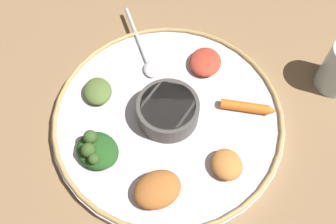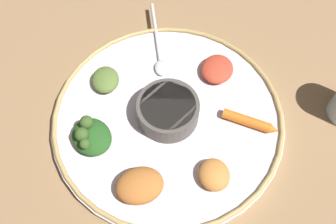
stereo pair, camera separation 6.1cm
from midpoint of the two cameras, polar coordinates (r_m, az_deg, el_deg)
ground_plane at (r=0.64m, az=2.72°, el=-1.70°), size 2.40×2.40×0.00m
platter at (r=0.64m, az=2.76°, el=-1.31°), size 0.40×0.40×0.02m
platter_rim at (r=0.62m, az=2.80°, el=-0.79°), size 0.39×0.39×0.01m
center_bowl at (r=0.61m, az=2.88°, el=0.04°), size 0.10×0.10×0.04m
spoon at (r=0.70m, az=1.03°, el=9.47°), size 0.18×0.06×0.01m
greens_pile at (r=0.60m, az=-9.11°, el=-3.93°), size 0.09×0.08×0.05m
carrot_near_spoon at (r=0.63m, az=15.29°, el=-1.72°), size 0.08×0.08×0.02m
mound_collards at (r=0.66m, az=-7.08°, el=4.77°), size 0.07×0.06×0.02m
mound_berbere_red at (r=0.68m, az=10.22°, el=6.36°), size 0.09×0.09×0.02m
mound_chickpea at (r=0.56m, az=-1.25°, el=-11.64°), size 0.07×0.08×0.03m
mound_squash at (r=0.58m, az=10.23°, el=-9.84°), size 0.06×0.06×0.03m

